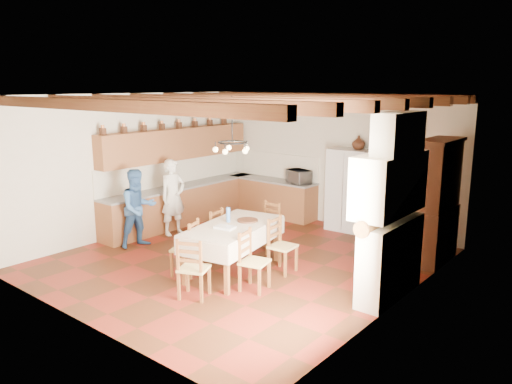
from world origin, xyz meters
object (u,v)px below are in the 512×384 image
(chair_end_far, at_px, (266,227))
(person_woman_blue, at_px, (138,208))
(chair_right_near, at_px, (255,261))
(person_man, at_px, (173,197))
(microwave, at_px, (299,177))
(chair_left_near, at_px, (185,247))
(refrigerator, at_px, (351,189))
(dining_table, at_px, (233,230))
(chair_right_far, at_px, (283,245))
(person_woman_red, at_px, (368,235))
(hutch, at_px, (437,201))
(chair_end_near, at_px, (194,267))
(chair_left_far, at_px, (209,234))

(chair_end_far, xyz_separation_m, person_woman_blue, (-2.13, -1.38, 0.30))
(chair_right_near, bearing_deg, person_woman_blue, 72.79)
(person_man, distance_m, microwave, 3.01)
(person_woman_blue, bearing_deg, microwave, -9.07)
(chair_left_near, distance_m, person_woman_blue, 1.92)
(refrigerator, distance_m, dining_table, 3.63)
(refrigerator, xyz_separation_m, chair_right_far, (0.39, -3.08, -0.42))
(chair_right_near, relative_size, chair_right_far, 1.00)
(refrigerator, bearing_deg, chair_left_near, -104.46)
(chair_right_far, distance_m, chair_end_far, 1.16)
(chair_right_near, xyz_separation_m, person_woman_red, (1.13, 1.57, 0.26))
(hutch, height_order, microwave, hutch)
(dining_table, relative_size, chair_right_near, 2.18)
(refrigerator, bearing_deg, dining_table, -97.52)
(hutch, bearing_deg, microwave, 166.70)
(chair_end_near, relative_size, person_woman_blue, 0.61)
(refrigerator, distance_m, chair_right_near, 4.03)
(chair_left_near, xyz_separation_m, microwave, (-0.50, 4.10, 0.58))
(person_woman_red, bearing_deg, dining_table, -60.45)
(chair_end_far, xyz_separation_m, person_man, (-2.24, -0.38, 0.34))
(chair_right_far, relative_size, person_woman_red, 0.65)
(refrigerator, distance_m, person_woman_blue, 4.60)
(chair_right_near, distance_m, person_woman_red, 1.95)
(hutch, relative_size, person_woman_blue, 1.44)
(person_woman_red, bearing_deg, microwave, -130.76)
(chair_end_near, height_order, person_woman_blue, person_woman_blue)
(chair_right_near, relative_size, person_woman_red, 0.65)
(refrigerator, bearing_deg, person_woman_blue, -128.69)
(chair_left_near, height_order, chair_right_near, same)
(chair_left_near, xyz_separation_m, chair_end_near, (0.80, -0.55, 0.00))
(person_woman_red, bearing_deg, chair_right_near, -38.91)
(refrigerator, xyz_separation_m, person_woman_red, (1.64, -2.40, -0.17))
(refrigerator, height_order, chair_right_far, refrigerator)
(chair_left_far, bearing_deg, chair_left_near, 7.71)
(dining_table, xyz_separation_m, person_woman_red, (1.90, 1.22, -0.02))
(chair_right_near, bearing_deg, chair_end_far, 19.51)
(chair_left_near, distance_m, chair_right_far, 1.67)
(chair_right_near, distance_m, chair_end_near, 0.96)
(dining_table, bearing_deg, hutch, 48.01)
(chair_end_near, bearing_deg, person_man, -60.70)
(dining_table, xyz_separation_m, person_woman_blue, (-2.40, -0.14, 0.02))
(dining_table, bearing_deg, chair_end_far, 102.03)
(chair_end_far, height_order, person_woman_red, person_woman_red)
(chair_left_far, height_order, chair_right_far, same)
(chair_end_far, distance_m, microwave, 2.46)
(dining_table, bearing_deg, chair_right_near, -24.84)
(chair_left_near, relative_size, chair_left_far, 1.00)
(chair_right_near, distance_m, person_woman_blue, 3.18)
(chair_end_far, height_order, person_man, person_man)
(microwave, bearing_deg, hutch, 7.42)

